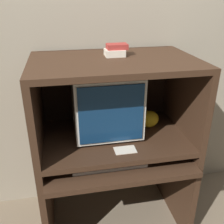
{
  "coord_description": "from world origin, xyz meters",
  "views": [
    {
      "loc": [
        -0.32,
        -1.23,
        1.69
      ],
      "look_at": [
        -0.01,
        0.33,
        0.95
      ],
      "focal_mm": 42.0,
      "sensor_mm": 36.0,
      "label": 1
    }
  ],
  "objects": [
    {
      "name": "paper_card",
      "position": [
        0.03,
        0.12,
        0.78
      ],
      "size": [
        0.14,
        0.09,
        0.0
      ],
      "color": "beige",
      "rests_on": "desk_monitor_shelf"
    },
    {
      "name": "crt_monitor",
      "position": [
        -0.05,
        0.4,
        1.0
      ],
      "size": [
        0.44,
        0.44,
        0.43
      ],
      "color": "beige",
      "rests_on": "desk_monitor_shelf"
    },
    {
      "name": "desk_monitor_shelf",
      "position": [
        0.0,
        0.33,
        0.75
      ],
      "size": [
        1.04,
        0.66,
        0.1
      ],
      "color": "#382316",
      "rests_on": "desk_base"
    },
    {
      "name": "snack_bag",
      "position": [
        0.27,
        0.4,
        0.84
      ],
      "size": [
        0.15,
        0.11,
        0.13
      ],
      "color": "gold",
      "rests_on": "desk_monitor_shelf"
    },
    {
      "name": "mouse",
      "position": [
        0.23,
        0.11,
        0.69
      ],
      "size": [
        0.07,
        0.05,
        0.03
      ],
      "color": "black",
      "rests_on": "desk_base"
    },
    {
      "name": "desk_base",
      "position": [
        0.0,
        0.28,
        0.43
      ],
      "size": [
        1.04,
        0.73,
        0.67
      ],
      "color": "#382316",
      "rests_on": "ground_plane"
    },
    {
      "name": "book_stack",
      "position": [
        0.03,
        0.41,
        1.35
      ],
      "size": [
        0.14,
        0.11,
        0.08
      ],
      "color": "beige",
      "rests_on": "hutch_upper"
    },
    {
      "name": "hutch_upper",
      "position": [
        0.0,
        0.36,
        1.14
      ],
      "size": [
        1.04,
        0.66,
        0.53
      ],
      "color": "#382316",
      "rests_on": "desk_monitor_shelf"
    },
    {
      "name": "keyboard",
      "position": [
        -0.07,
        0.12,
        0.69
      ],
      "size": [
        0.47,
        0.13,
        0.03
      ],
      "color": "beige",
      "rests_on": "desk_base"
    },
    {
      "name": "wall_back",
      "position": [
        0.0,
        0.72,
        1.3
      ],
      "size": [
        6.0,
        0.06,
        2.6
      ],
      "color": "gray",
      "rests_on": "ground_plane"
    }
  ]
}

